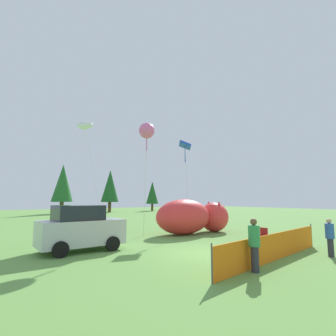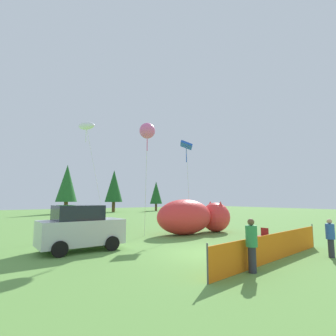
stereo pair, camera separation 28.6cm
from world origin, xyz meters
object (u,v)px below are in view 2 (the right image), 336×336
at_px(inflatable_cat, 193,218).
at_px(spectator_in_black_shirt, 252,243).
at_px(spectator_in_blue_shirt, 330,236).
at_px(folding_chair, 263,235).
at_px(kite_pink_octopus, 147,131).
at_px(parked_car, 80,228).
at_px(kite_blue_box, 186,147).
at_px(kite_white_ghost, 86,126).

xyz_separation_m(inflatable_cat, spectator_in_black_shirt, (-4.67, -8.63, -0.14)).
relative_size(spectator_in_blue_shirt, spectator_in_black_shirt, 0.90).
distance_m(folding_chair, kite_pink_octopus, 9.16).
bearing_deg(inflatable_cat, parked_car, -167.18).
distance_m(inflatable_cat, spectator_in_black_shirt, 9.82).
relative_size(parked_car, kite_pink_octopus, 0.53).
distance_m(folding_chair, kite_blue_box, 8.54).
bearing_deg(kite_blue_box, kite_white_ghost, 142.38).
height_order(spectator_in_blue_shirt, kite_blue_box, kite_blue_box).
bearing_deg(kite_white_ghost, parked_car, -107.33).
distance_m(parked_car, spectator_in_blue_shirt, 11.10).
bearing_deg(spectator_in_blue_shirt, kite_pink_octopus, 114.24).
bearing_deg(inflatable_cat, kite_white_ghost, 139.43).
bearing_deg(kite_blue_box, kite_pink_octopus, -164.36).
xyz_separation_m(inflatable_cat, kite_blue_box, (0.07, 0.79, 5.26)).
bearing_deg(inflatable_cat, folding_chair, -83.62).
distance_m(inflatable_cat, kite_white_ghost, 10.80).
distance_m(folding_chair, kite_white_ghost, 14.83).
bearing_deg(inflatable_cat, kite_blue_box, 87.00).
relative_size(folding_chair, spectator_in_blue_shirt, 0.54).
bearing_deg(spectator_in_blue_shirt, parked_car, 138.11).
height_order(parked_car, kite_white_ghost, kite_white_ghost).
height_order(folding_chair, inflatable_cat, inflatable_cat).
bearing_deg(kite_pink_octopus, parked_car, -163.41).
height_order(spectator_in_blue_shirt, spectator_in_black_shirt, spectator_in_black_shirt).
bearing_deg(spectator_in_blue_shirt, kite_blue_box, 89.16).
bearing_deg(spectator_in_black_shirt, kite_pink_octopus, 85.33).
relative_size(spectator_in_black_shirt, kite_blue_box, 0.26).
xyz_separation_m(parked_car, spectator_in_black_shirt, (3.66, -7.00, -0.08)).
xyz_separation_m(parked_car, spectator_in_blue_shirt, (8.26, -7.41, -0.18)).
bearing_deg(spectator_in_blue_shirt, spectator_in_black_shirt, 174.88).
bearing_deg(kite_pink_octopus, kite_white_ghost, 109.64).
distance_m(spectator_in_blue_shirt, kite_white_ghost, 17.35).
xyz_separation_m(parked_car, folding_chair, (8.78, -3.75, -0.55)).
relative_size(parked_car, kite_white_ghost, 0.45).
distance_m(inflatable_cat, kite_pink_octopus, 6.90).
bearing_deg(inflatable_cat, spectator_in_blue_shirt, -88.79).
xyz_separation_m(parked_car, kite_blue_box, (8.40, 2.43, 5.32)).
xyz_separation_m(kite_blue_box, kite_pink_octopus, (-4.06, -1.14, 0.35)).
distance_m(folding_chair, inflatable_cat, 5.44).
height_order(kite_white_ghost, kite_pink_octopus, kite_white_ghost).
distance_m(parked_car, kite_white_ghost, 10.30).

